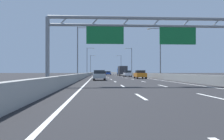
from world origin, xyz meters
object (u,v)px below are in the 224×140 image
object	(u,v)px
orange_car	(140,74)
red_car	(99,73)
streetlamp_left_mid	(79,49)
streetlamp_right_mid	(159,50)
white_car	(127,74)
streetlamp_right_distant	(121,63)
yellow_car	(99,73)
sign_gantry	(141,33)
silver_car	(99,75)
streetlamp_left_far	(88,60)
blue_car	(108,73)
box_truck	(122,70)
streetlamp_right_far	(131,60)
streetlamp_left_distant	(91,63)
black_car	(106,73)

from	to	relation	value
orange_car	red_car	world-z (taller)	orange_car
streetlamp_left_mid	streetlamp_right_mid	xyz separation A→B (m)	(14.93, 0.00, 0.00)
streetlamp_left_mid	white_car	size ratio (longest dim) A/B	2.18
streetlamp_left_mid	streetlamp_right_distant	world-z (taller)	same
streetlamp_left_mid	streetlamp_right_distant	bearing A→B (deg)	78.82
yellow_car	streetlamp_left_mid	bearing A→B (deg)	-95.59
sign_gantry	silver_car	world-z (taller)	sign_gantry
sign_gantry	streetlamp_left_far	world-z (taller)	streetlamp_left_far
streetlamp_right_mid	blue_car	xyz separation A→B (m)	(-7.48, 46.38, -4.67)
white_car	box_truck	world-z (taller)	box_truck
box_truck	streetlamp_right_far	bearing A→B (deg)	62.26
streetlamp_left_distant	streetlamp_left_far	bearing A→B (deg)	-90.00
red_car	black_car	distance (m)	4.34
white_car	streetlamp_right_far	bearing A→B (deg)	79.79
streetlamp_right_far	streetlamp_left_distant	bearing A→B (deg)	111.57
streetlamp_left_mid	red_car	world-z (taller)	streetlamp_left_mid
streetlamp_left_far	streetlamp_left_distant	distance (m)	37.76
streetlamp_right_mid	black_car	world-z (taller)	streetlamp_right_mid
black_car	box_truck	size ratio (longest dim) A/B	0.49
orange_car	blue_car	size ratio (longest dim) A/B	1.01
orange_car	streetlamp_left_distant	bearing A→B (deg)	98.35
silver_car	sign_gantry	bearing A→B (deg)	-74.51
yellow_car	silver_car	bearing A→B (deg)	-90.32
sign_gantry	silver_car	xyz separation A→B (m)	(-3.78, 13.63, -4.09)
streetlamp_left_far	streetlamp_left_distant	xyz separation A→B (m)	(0.00, 37.76, 0.00)
streetlamp_left_mid	box_truck	bearing A→B (deg)	69.97
streetlamp_right_distant	white_car	distance (m)	60.44
white_car	box_truck	distance (m)	15.18
streetlamp_left_mid	streetlamp_right_far	world-z (taller)	same
sign_gantry	streetlamp_right_far	size ratio (longest dim) A/B	1.83
streetlamp_right_distant	box_truck	distance (m)	45.29
silver_car	white_car	size ratio (longest dim) A/B	0.94
sign_gantry	streetlamp_right_distant	xyz separation A→B (m)	(7.45, 97.69, 0.55)
streetlamp_left_mid	blue_car	size ratio (longest dim) A/B	2.28
streetlamp_right_mid	yellow_car	world-z (taller)	streetlamp_right_mid
yellow_car	blue_car	size ratio (longest dim) A/B	1.07
streetlamp_right_far	white_car	size ratio (longest dim) A/B	2.18
black_car	red_car	bearing A→B (deg)	-139.45
streetlamp_right_far	streetlamp_left_distant	xyz separation A→B (m)	(-14.93, 37.76, 0.00)
black_car	white_car	xyz separation A→B (m)	(3.52, -49.53, 0.03)
streetlamp_right_far	red_car	world-z (taller)	streetlamp_right_far
streetlamp_right_far	blue_car	size ratio (longest dim) A/B	2.28
streetlamp_right_far	streetlamp_right_distant	world-z (taller)	same
streetlamp_left_mid	yellow_car	xyz separation A→B (m)	(3.97, 40.58, -4.64)
black_car	silver_car	world-z (taller)	silver_car
black_car	yellow_car	xyz separation A→B (m)	(-3.41, -24.34, 0.01)
red_car	streetlamp_right_far	bearing A→B (deg)	-65.97
streetlamp_right_far	yellow_car	bearing A→B (deg)	165.58
streetlamp_right_mid	streetlamp_left_mid	bearing A→B (deg)	180.00
streetlamp_right_distant	red_car	bearing A→B (deg)	-128.96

